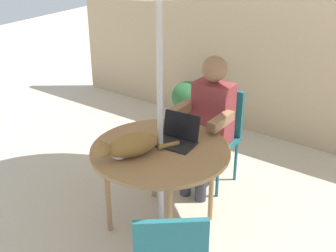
# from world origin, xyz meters

# --- Properties ---
(ground_plane) EXTENTS (14.00, 14.00, 0.00)m
(ground_plane) POSITION_xyz_m (0.00, 0.00, 0.00)
(ground_plane) COLOR beige
(fence_back) EXTENTS (5.35, 0.08, 1.77)m
(fence_back) POSITION_xyz_m (0.00, 2.04, 0.88)
(fence_back) COLOR tan
(fence_back) RESTS_ON ground
(patio_table) EXTENTS (1.06, 1.06, 0.70)m
(patio_table) POSITION_xyz_m (0.00, 0.00, 0.65)
(patio_table) COLOR #9E754C
(patio_table) RESTS_ON ground
(chair_occupied) EXTENTS (0.40, 0.40, 0.89)m
(chair_occupied) POSITION_xyz_m (0.00, 0.87, 0.52)
(chair_occupied) COLOR #1E606B
(chair_occupied) RESTS_ON ground
(person_seated) EXTENTS (0.48, 0.48, 1.23)m
(person_seated) POSITION_xyz_m (-0.00, 0.71, 0.69)
(person_seated) COLOR maroon
(person_seated) RESTS_ON ground
(laptop) EXTENTS (0.32, 0.28, 0.21)m
(laptop) POSITION_xyz_m (0.05, 0.17, 0.76)
(laptop) COLOR black
(laptop) RESTS_ON patio_table
(cat) EXTENTS (0.37, 0.59, 0.17)m
(cat) POSITION_xyz_m (-0.11, -0.22, 0.78)
(cat) COLOR olive
(cat) RESTS_ON patio_table
(potted_plant_near_fence) EXTENTS (0.39, 0.39, 0.57)m
(potted_plant_near_fence) POSITION_xyz_m (-0.81, 1.64, 0.32)
(potted_plant_near_fence) COLOR #9E5138
(potted_plant_near_fence) RESTS_ON ground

